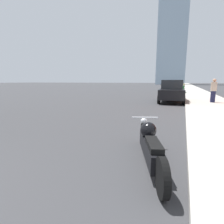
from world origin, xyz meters
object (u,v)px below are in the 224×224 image
Objects in this scene: parked_car_yellow at (180,84)px; motorcycle at (150,145)px; parked_car_black at (172,91)px; parked_car_white at (179,85)px; pedestrian at (213,90)px; parked_car_green at (177,87)px.

motorcycle is at bearing -85.15° from parked_car_yellow.
parked_car_white reaches higher than parked_car_black.
pedestrian is (2.49, 10.73, 0.62)m from motorcycle.
pedestrian is (2.80, -0.37, 0.14)m from parked_car_black.
parked_car_white is 12.87m from parked_car_yellow.
parked_car_black is at bearing 172.51° from pedestrian.
parked_car_yellow is (-0.01, 37.40, -0.06)m from parked_car_black.
motorcycle is 1.52× the size of pedestrian.
pedestrian is at bearing -10.43° from parked_car_black.
parked_car_black reaches higher than motorcycle.
parked_car_black is at bearing -93.67° from parked_car_green.
parked_car_green reaches higher than motorcycle.
parked_car_yellow is 2.71× the size of pedestrian.
motorcycle is at bearing -93.02° from parked_car_green.
motorcycle is 0.56× the size of parked_car_yellow.
parked_car_white reaches higher than motorcycle.
parked_car_black is 24.54m from parked_car_white.
parked_car_white is (-0.09, 13.10, 0.01)m from parked_car_green.
motorcycle is 0.60× the size of parked_car_green.
motorcycle is 48.50m from parked_car_yellow.
parked_car_black is 11.44m from parked_car_green.
parked_car_yellow is at bearing 91.40° from parked_car_white.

